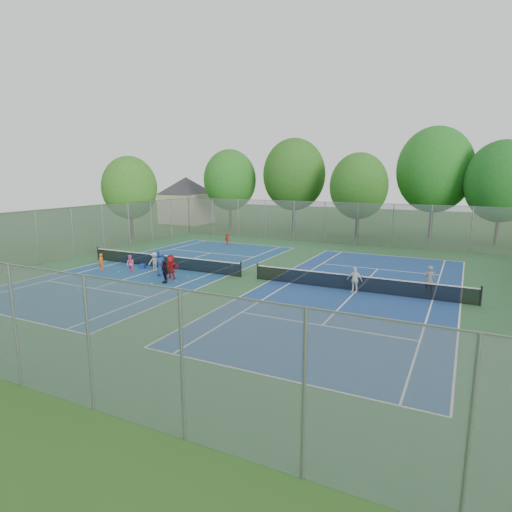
% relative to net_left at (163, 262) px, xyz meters
% --- Properties ---
extents(ground, '(120.00, 120.00, 0.00)m').
position_rel_net_left_xyz_m(ground, '(7.00, 0.00, -0.46)').
color(ground, '#28561A').
rests_on(ground, ground).
extents(court_pad, '(32.00, 32.00, 0.01)m').
position_rel_net_left_xyz_m(court_pad, '(7.00, 0.00, -0.45)').
color(court_pad, '#2C5D34').
rests_on(court_pad, ground).
extents(court_left, '(10.97, 23.77, 0.01)m').
position_rel_net_left_xyz_m(court_left, '(0.00, 0.00, -0.44)').
color(court_left, navy).
rests_on(court_left, court_pad).
extents(court_right, '(10.97, 23.77, 0.01)m').
position_rel_net_left_xyz_m(court_right, '(14.00, 0.00, -0.44)').
color(court_right, navy).
rests_on(court_right, court_pad).
extents(net_left, '(12.87, 0.10, 0.91)m').
position_rel_net_left_xyz_m(net_left, '(0.00, 0.00, 0.00)').
color(net_left, black).
rests_on(net_left, ground).
extents(net_right, '(12.87, 0.10, 0.91)m').
position_rel_net_left_xyz_m(net_right, '(14.00, 0.00, 0.00)').
color(net_right, black).
rests_on(net_right, ground).
extents(fence_north, '(32.00, 0.10, 4.00)m').
position_rel_net_left_xyz_m(fence_north, '(7.00, 16.00, 1.54)').
color(fence_north, gray).
rests_on(fence_north, ground).
extents(fence_south, '(32.00, 0.10, 4.00)m').
position_rel_net_left_xyz_m(fence_south, '(7.00, -16.00, 1.54)').
color(fence_south, gray).
rests_on(fence_south, ground).
extents(fence_west, '(0.10, 32.00, 4.00)m').
position_rel_net_left_xyz_m(fence_west, '(-9.00, 0.00, 1.54)').
color(fence_west, gray).
rests_on(fence_west, ground).
extents(house, '(11.03, 11.03, 7.30)m').
position_rel_net_left_xyz_m(house, '(-15.00, 24.00, 3.76)').
color(house, '#B7A88C').
rests_on(house, ground).
extents(tree_nw, '(6.40, 6.40, 9.58)m').
position_rel_net_left_xyz_m(tree_nw, '(-7.00, 22.00, 5.44)').
color(tree_nw, '#443326').
rests_on(tree_nw, ground).
extents(tree_nl, '(7.20, 7.20, 10.69)m').
position_rel_net_left_xyz_m(tree_nl, '(1.00, 23.00, 6.09)').
color(tree_nl, '#443326').
rests_on(tree_nl, ground).
extents(tree_nc, '(6.00, 6.00, 8.85)m').
position_rel_net_left_xyz_m(tree_nc, '(9.00, 21.00, 4.94)').
color(tree_nc, '#443326').
rests_on(tree_nc, ground).
extents(tree_nr, '(7.60, 7.60, 11.42)m').
position_rel_net_left_xyz_m(tree_nr, '(16.00, 24.00, 6.59)').
color(tree_nr, '#443326').
rests_on(tree_nr, ground).
extents(tree_ne, '(6.60, 6.60, 9.77)m').
position_rel_net_left_xyz_m(tree_ne, '(22.00, 22.00, 5.51)').
color(tree_ne, '#443326').
rests_on(tree_ne, ground).
extents(tree_side_w, '(5.60, 5.60, 8.47)m').
position_rel_net_left_xyz_m(tree_side_w, '(-12.00, 10.00, 4.79)').
color(tree_side_w, '#443326').
rests_on(tree_side_w, ground).
extents(ball_crate, '(0.45, 0.45, 0.31)m').
position_rel_net_left_xyz_m(ball_crate, '(-1.19, -0.83, -0.30)').
color(ball_crate, '#1730B1').
rests_on(ball_crate, ground).
extents(ball_hopper, '(0.29, 0.29, 0.48)m').
position_rel_net_left_xyz_m(ball_hopper, '(0.50, -0.90, -0.21)').
color(ball_hopper, '#248636').
rests_on(ball_hopper, ground).
extents(student_a, '(0.45, 0.30, 1.22)m').
position_rel_net_left_xyz_m(student_a, '(-3.32, -2.64, 0.15)').
color(student_a, orange).
rests_on(student_a, ground).
extents(student_b, '(0.61, 0.49, 1.21)m').
position_rel_net_left_xyz_m(student_b, '(-1.06, -2.19, 0.15)').
color(student_b, pink).
rests_on(student_b, ground).
extents(student_c, '(0.98, 0.88, 1.32)m').
position_rel_net_left_xyz_m(student_c, '(0.13, -1.08, 0.20)').
color(student_c, white).
rests_on(student_c, ground).
extents(student_d, '(0.90, 0.65, 1.42)m').
position_rel_net_left_xyz_m(student_d, '(2.89, -3.44, 0.25)').
color(student_d, black).
rests_on(student_d, ground).
extents(student_e, '(1.01, 0.84, 1.76)m').
position_rel_net_left_xyz_m(student_e, '(1.45, -2.01, 0.42)').
color(student_e, navy).
rests_on(student_e, ground).
extents(student_f, '(1.53, 0.60, 1.62)m').
position_rel_net_left_xyz_m(student_f, '(2.60, -2.45, 0.35)').
color(student_f, '#AD181A').
rests_on(student_f, ground).
extents(child_far_baseline, '(0.82, 0.64, 1.12)m').
position_rel_net_left_xyz_m(child_far_baseline, '(-0.89, 10.79, 0.10)').
color(child_far_baseline, maroon).
rests_on(child_far_baseline, ground).
extents(instructor, '(0.66, 0.50, 1.63)m').
position_rel_net_left_xyz_m(instructor, '(17.79, 1.29, 0.36)').
color(instructor, gray).
rests_on(instructor, ground).
extents(teen_court_b, '(0.90, 0.45, 1.49)m').
position_rel_net_left_xyz_m(teen_court_b, '(13.95, -0.32, 0.29)').
color(teen_court_b, white).
rests_on(teen_court_b, ground).
extents(tennis_ball_0, '(0.07, 0.07, 0.07)m').
position_rel_net_left_xyz_m(tennis_ball_0, '(3.24, -1.53, -0.42)').
color(tennis_ball_0, '#CFD732').
rests_on(tennis_ball_0, ground).
extents(tennis_ball_1, '(0.07, 0.07, 0.07)m').
position_rel_net_left_xyz_m(tennis_ball_1, '(2.70, -5.09, -0.42)').
color(tennis_ball_1, yellow).
rests_on(tennis_ball_1, ground).
extents(tennis_ball_2, '(0.07, 0.07, 0.07)m').
position_rel_net_left_xyz_m(tennis_ball_2, '(2.44, -6.50, -0.42)').
color(tennis_ball_2, '#AFC52E').
rests_on(tennis_ball_2, ground).
extents(tennis_ball_3, '(0.07, 0.07, 0.07)m').
position_rel_net_left_xyz_m(tennis_ball_3, '(2.35, -4.07, -0.42)').
color(tennis_ball_3, '#EDF438').
rests_on(tennis_ball_3, ground).
extents(tennis_ball_4, '(0.07, 0.07, 0.07)m').
position_rel_net_left_xyz_m(tennis_ball_4, '(-3.81, -1.50, -0.42)').
color(tennis_ball_4, '#AEC22D').
rests_on(tennis_ball_4, ground).
extents(tennis_ball_5, '(0.07, 0.07, 0.07)m').
position_rel_net_left_xyz_m(tennis_ball_5, '(-0.75, -6.86, -0.42)').
color(tennis_ball_5, '#E4ED37').
rests_on(tennis_ball_5, ground).
extents(tennis_ball_6, '(0.07, 0.07, 0.07)m').
position_rel_net_left_xyz_m(tennis_ball_6, '(-3.29, -5.30, -0.42)').
color(tennis_ball_6, gold).
rests_on(tennis_ball_6, ground).
extents(tennis_ball_7, '(0.07, 0.07, 0.07)m').
position_rel_net_left_xyz_m(tennis_ball_7, '(2.37, -6.37, -0.42)').
color(tennis_ball_7, '#B3CD2F').
rests_on(tennis_ball_7, ground).
extents(tennis_ball_8, '(0.07, 0.07, 0.07)m').
position_rel_net_left_xyz_m(tennis_ball_8, '(-0.01, -1.54, -0.42)').
color(tennis_ball_8, '#C3EA36').
rests_on(tennis_ball_8, ground).
extents(tennis_ball_9, '(0.07, 0.07, 0.07)m').
position_rel_net_left_xyz_m(tennis_ball_9, '(3.41, -3.02, -0.42)').
color(tennis_ball_9, '#C6D832').
rests_on(tennis_ball_9, ground).
extents(tennis_ball_10, '(0.07, 0.07, 0.07)m').
position_rel_net_left_xyz_m(tennis_ball_10, '(-0.32, -6.71, -0.42)').
color(tennis_ball_10, '#B6DD33').
rests_on(tennis_ball_10, ground).
extents(tennis_ball_11, '(0.07, 0.07, 0.07)m').
position_rel_net_left_xyz_m(tennis_ball_11, '(-1.81, -2.51, -0.42)').
color(tennis_ball_11, '#BFD030').
rests_on(tennis_ball_11, ground).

